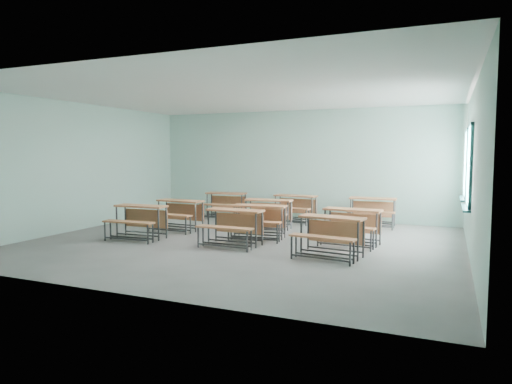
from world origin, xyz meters
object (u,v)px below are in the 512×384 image
desk_unit_r1c1 (258,216)px  desk_unit_r3c2 (372,207)px  desk_unit_r0c1 (233,222)px  desk_unit_r3c1 (294,204)px  desk_unit_r2c1 (267,209)px  desk_unit_r3c0 (225,201)px  desk_unit_r0c2 (330,230)px  desk_unit_r1c0 (178,210)px  desk_unit_r1c2 (351,221)px  desk_unit_r0c0 (138,217)px

desk_unit_r1c1 → desk_unit_r3c2: (2.11, 2.77, 0.00)m
desk_unit_r0c1 → desk_unit_r3c1: size_ratio=0.96×
desk_unit_r2c1 → desk_unit_r3c1: (0.25, 1.42, 0.00)m
desk_unit_r3c0 → desk_unit_r3c2: bearing=-3.2°
desk_unit_r1c1 → desk_unit_r3c2: size_ratio=1.05×
desk_unit_r2c1 → desk_unit_r3c0: 2.37m
desk_unit_r0c1 → desk_unit_r2c1: (-0.10, 2.22, 0.00)m
desk_unit_r2c1 → desk_unit_r1c1: bearing=-80.4°
desk_unit_r0c2 → desk_unit_r3c2: (0.16, 3.99, 0.00)m
desk_unit_r0c2 → desk_unit_r2c1: bearing=139.2°
desk_unit_r1c0 → desk_unit_r3c0: 2.43m
desk_unit_r0c2 → desk_unit_r3c0: (-4.16, 3.89, 0.00)m
desk_unit_r3c0 → desk_unit_r3c1: 2.17m
desk_unit_r1c2 → desk_unit_r0c2: bearing=-89.7°
desk_unit_r3c0 → desk_unit_r3c2: same height
desk_unit_r1c0 → desk_unit_r3c2: same height
desk_unit_r1c2 → desk_unit_r3c0: same height
desk_unit_r1c2 → desk_unit_r3c0: (-4.28, 2.58, 0.00)m
desk_unit_r0c2 → desk_unit_r2c1: (-2.24, 2.50, 0.00)m
desk_unit_r3c0 → desk_unit_r3c1: bearing=-3.8°
desk_unit_r3c0 → desk_unit_r1c0: bearing=-96.6°
desk_unit_r0c2 → desk_unit_r3c2: size_ratio=1.05×
desk_unit_r2c1 → desk_unit_r3c1: bearing=76.8°
desk_unit_r2c1 → desk_unit_r1c2: bearing=-29.8°
desk_unit_r1c0 → desk_unit_r0c2: bearing=-16.4°
desk_unit_r0c2 → desk_unit_r2c1: 3.35m
desk_unit_r3c1 → desk_unit_r3c2: (2.15, 0.08, 0.00)m
desk_unit_r3c1 → desk_unit_r3c2: size_ratio=1.03×
desk_unit_r2c1 → desk_unit_r0c0: bearing=-136.0°
desk_unit_r3c0 → desk_unit_r3c1: (2.17, 0.02, 0.00)m
desk_unit_r1c1 → desk_unit_r1c2: same height
desk_unit_r3c1 → desk_unit_r0c0: bearing=-117.9°
desk_unit_r0c1 → desk_unit_r1c2: bearing=25.8°
desk_unit_r0c0 → desk_unit_r1c0: 1.35m
desk_unit_r0c0 → desk_unit_r0c1: (2.30, 0.15, 0.00)m
desk_unit_r2c1 → desk_unit_r3c2: (2.40, 1.49, 0.00)m
desk_unit_r0c0 → desk_unit_r1c1: bearing=21.3°
desk_unit_r1c0 → desk_unit_r1c1: 2.31m
desk_unit_r0c0 → desk_unit_r1c1: same height
desk_unit_r1c0 → desk_unit_r3c1: same height
desk_unit_r2c1 → desk_unit_r3c1: size_ratio=0.98×
desk_unit_r1c2 → desk_unit_r3c0: size_ratio=1.01×
desk_unit_r1c2 → desk_unit_r3c0: 5.00m
desk_unit_r3c0 → desk_unit_r1c1: bearing=-54.9°
desk_unit_r2c1 → desk_unit_r3c2: bearing=28.7°
desk_unit_r1c0 → desk_unit_r3c2: 5.08m
desk_unit_r0c0 → desk_unit_r0c2: bearing=-4.1°
desk_unit_r2c1 → desk_unit_r0c1: bearing=-90.6°
desk_unit_r0c2 → desk_unit_r2c1: same height
desk_unit_r0c1 → desk_unit_r3c1: 3.64m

